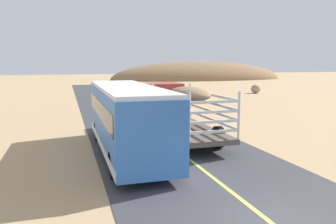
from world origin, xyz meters
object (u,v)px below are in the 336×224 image
Objects in this scene: boulder_near_shoulder at (256,89)px; livestock_truck at (171,103)px; bus at (127,118)px; car_far at (127,95)px.

livestock_truck is at bearing -131.35° from boulder_near_shoulder.
bus is 7.16× the size of boulder_near_shoulder.
livestock_truck is 5.58m from bus.
car_far is 3.31× the size of boulder_near_shoulder.
livestock_truck is at bearing 50.78° from bus.
livestock_truck is at bearing -88.63° from car_far.
boulder_near_shoulder is at bearing 48.99° from bus.
livestock_truck is 2.10× the size of car_far.
bus is at bearing -100.14° from car_far.
livestock_truck is 13.62m from car_far.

